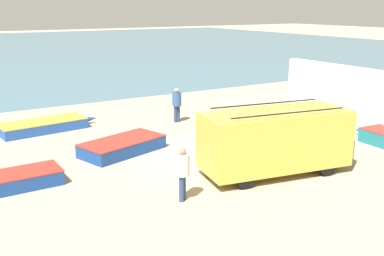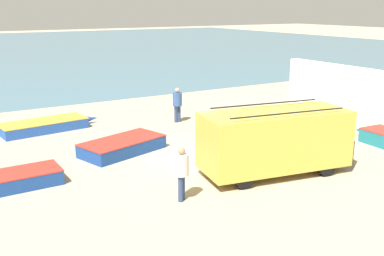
% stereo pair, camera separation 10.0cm
% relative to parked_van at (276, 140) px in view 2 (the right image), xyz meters
% --- Properties ---
extents(ground_plane, '(200.00, 200.00, 0.00)m').
position_rel_parked_van_xyz_m(ground_plane, '(-1.30, 2.80, -1.23)').
color(ground_plane, tan).
extents(harbor_wall, '(0.50, 11.75, 2.52)m').
position_rel_parked_van_xyz_m(harbor_wall, '(9.75, 3.80, 0.03)').
color(harbor_wall, silver).
rests_on(harbor_wall, ground_plane).
extents(parked_van, '(5.48, 2.81, 2.37)m').
position_rel_parked_van_xyz_m(parked_van, '(0.00, 0.00, 0.00)').
color(parked_van, gold).
rests_on(parked_van, ground_plane).
extents(fishing_rowboat_1, '(4.20, 2.56, 0.55)m').
position_rel_parked_van_xyz_m(fishing_rowboat_1, '(-3.60, 4.91, -0.96)').
color(fishing_rowboat_1, navy).
rests_on(fishing_rowboat_1, ground_plane).
extents(fishing_rowboat_2, '(4.60, 2.56, 0.56)m').
position_rel_parked_van_xyz_m(fishing_rowboat_2, '(4.06, 3.82, -0.95)').
color(fishing_rowboat_2, navy).
rests_on(fishing_rowboat_2, ground_plane).
extents(fishing_rowboat_3, '(4.81, 1.98, 0.49)m').
position_rel_parked_van_xyz_m(fishing_rowboat_3, '(-5.56, 9.81, -0.99)').
color(fishing_rowboat_3, '#234CA3').
rests_on(fishing_rowboat_3, ground_plane).
extents(fisherman_0, '(0.44, 0.44, 1.69)m').
position_rel_parked_van_xyz_m(fisherman_0, '(-3.92, -0.35, -0.22)').
color(fisherman_0, navy).
rests_on(fisherman_0, ground_plane).
extents(fisherman_1, '(0.46, 0.46, 1.75)m').
position_rel_parked_van_xyz_m(fisherman_1, '(0.55, 8.05, -0.19)').
color(fisherman_1, navy).
rests_on(fisherman_1, ground_plane).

